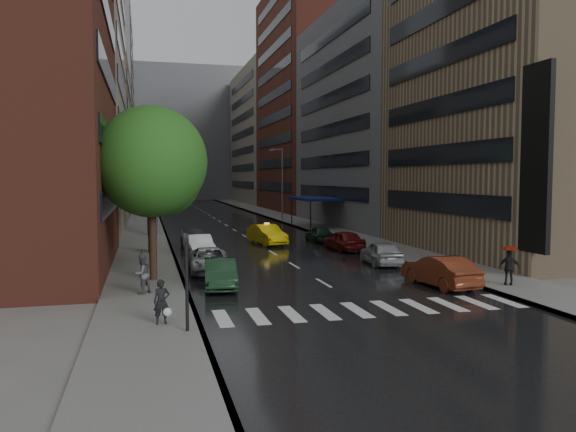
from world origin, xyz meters
The scene contains 21 objects.
ground centered at (0.00, 0.00, 0.00)m, with size 220.00×220.00×0.00m, color gray.
road centered at (0.00, 50.00, 0.01)m, with size 14.00×140.00×0.01m, color black.
sidewalk_left centered at (-9.00, 50.00, 0.07)m, with size 4.00×140.00×0.15m, color gray.
sidewalk_right centered at (9.00, 50.00, 0.07)m, with size 4.00×140.00×0.15m, color gray.
crosswalk centered at (0.20, -2.00, 0.01)m, with size 13.15×2.80×0.01m.
buildings_left centered at (-15.00, 58.79, 15.99)m, with size 8.00×108.00×38.00m.
buildings_right centered at (15.00, 56.70, 15.03)m, with size 8.05×109.10×36.00m.
building_far centered at (0.00, 118.00, 16.00)m, with size 40.00×14.00×32.00m, color slate.
tree_near centered at (-8.60, 6.39, 6.30)m, with size 5.77×5.77×9.20m.
tree_mid centered at (-8.60, 17.30, 7.10)m, with size 6.51×6.51×10.37m.
tree_far centered at (-8.60, 29.79, 6.26)m, with size 5.74×5.74×9.15m.
taxi centered at (0.64, 21.07, 0.82)m, with size 1.73×4.97×1.64m, color yellow.
parked_cars_left centered at (-5.40, 11.77, 0.73)m, with size 2.45×21.00×1.54m.
parked_cars_right centered at (5.40, 11.36, 0.76)m, with size 2.27×24.71×1.58m.
ped_bag_walker centered at (-8.42, -2.81, 0.94)m, with size 0.68×0.49×1.64m.
ped_black_umbrella centered at (-9.16, 2.90, 1.38)m, with size 1.13×1.10×2.09m.
ped_red_umbrella centered at (8.53, 0.46, 1.32)m, with size 1.10×0.87×2.01m.
traffic_light centered at (-7.60, -4.00, 2.23)m, with size 0.18×0.15×3.45m.
street_lamp_left centered at (-7.72, 30.00, 4.89)m, with size 1.74×0.22×9.00m.
street_lamp_right centered at (7.72, 45.00, 4.89)m, with size 1.74×0.22×9.00m.
awning centered at (8.98, 35.00, 3.13)m, with size 4.00×8.00×3.12m.
Camera 1 is at (-8.96, -23.55, 5.53)m, focal length 35.00 mm.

